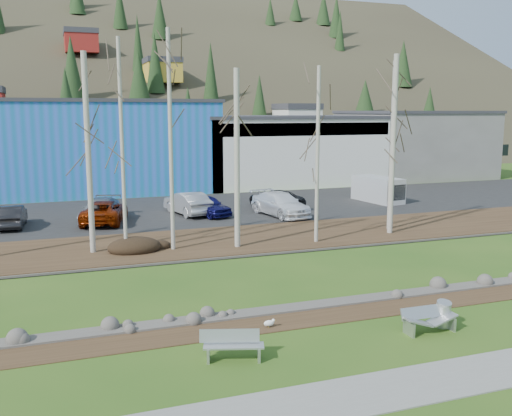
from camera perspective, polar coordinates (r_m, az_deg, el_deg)
name	(u,v)px	position (r m, az deg, el deg)	size (l,w,h in m)	color
ground	(388,332)	(19.94, 13.05, -11.98)	(200.00, 200.00, 0.00)	#284E15
footpath	(457,377)	(17.35, 19.50, -15.63)	(80.00, 2.00, 0.04)	slate
dirt_strip	(356,311)	(21.61, 10.01, -10.11)	(80.00, 1.80, 0.03)	#382616
near_bank_rocks	(343,303)	(22.44, 8.74, -9.36)	(80.00, 0.80, 0.50)	#47423D
river	(300,274)	(25.94, 4.43, -6.64)	(80.00, 8.00, 0.90)	black
far_bank_rocks	(268,253)	(29.60, 1.19, -4.55)	(80.00, 0.80, 0.46)	#47423D
far_bank	(248,239)	(32.51, -0.81, -3.12)	(80.00, 7.00, 0.15)	#382616
parking_lot	(202,209)	(42.40, -5.39, -0.15)	(80.00, 14.00, 0.14)	black
building_blue	(101,145)	(54.76, -15.26, 6.08)	(20.40, 12.24, 8.30)	#156DB5
building_white	(282,149)	(58.97, 2.57, 5.92)	(18.36, 12.24, 6.80)	silver
building_grey	(414,144)	(66.67, 15.48, 6.22)	(14.28, 12.24, 7.30)	slate
hillside	(112,48)	(100.56, -14.19, 15.23)	(160.00, 72.00, 35.00)	#2E271C
bench_intact	(232,345)	(17.33, -2.37, -13.55)	(1.86, 1.04, 0.89)	#B5B8BA
bench_damaged	(429,319)	(20.17, 16.88, -10.62)	(1.91, 0.65, 0.84)	#B5B8BA
litter_bin	(444,315)	(20.73, 18.25, -10.15)	(0.48, 0.48, 0.83)	#B5B8BA
seagull	(269,323)	(19.74, 1.34, -11.42)	(0.43, 0.20, 0.31)	gold
dirt_mound	(134,246)	(30.05, -12.08, -3.73)	(2.75, 1.94, 0.54)	black
birch_1	(122,147)	(29.24, -13.24, 5.92)	(0.19, 0.19, 10.68)	beige
birch_2	(88,154)	(29.66, -16.41, 5.17)	(0.28, 0.28, 10.00)	beige
birch_3	(171,142)	(29.40, -8.53, 6.58)	(0.21, 0.21, 11.18)	beige
birch_4	(237,159)	(29.72, -1.92, 4.88)	(0.29, 0.29, 9.28)	beige
birch_5	(318,156)	(31.04, 6.17, 5.22)	(0.21, 0.21, 9.49)	beige
birch_6	(393,146)	(34.07, 13.55, 6.09)	(0.30, 0.30, 10.31)	beige
birch_7	(392,147)	(35.32, 13.45, 6.00)	(0.26, 0.26, 10.04)	beige
car_1	(12,216)	(38.43, -23.24, -0.78)	(1.45, 4.16, 1.37)	black
car_2	(104,212)	(37.99, -14.91, -0.36)	(2.42, 5.24, 1.46)	maroon
car_3	(100,210)	(38.69, -15.29, -0.21)	(2.03, 4.99, 1.45)	gray
car_4	(207,206)	(39.37, -4.91, 0.24)	(1.66, 4.12, 1.41)	#111152
car_5	(188,203)	(40.03, -6.87, 0.50)	(1.68, 4.83, 1.59)	#B4B3B6
car_6	(276,199)	(42.41, 1.98, 0.92)	(2.27, 4.92, 1.37)	black
car_7	(280,204)	(39.38, 2.45, 0.39)	(2.20, 5.41, 1.57)	white
van_white	(379,190)	(46.30, 12.22, 1.82)	(2.47, 4.69, 1.96)	silver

